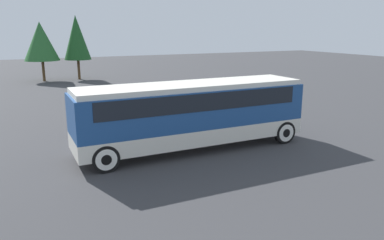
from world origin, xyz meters
name	(u,v)px	position (x,y,z in m)	size (l,w,h in m)	color
ground_plane	(192,149)	(0.00, 0.00, 0.00)	(120.00, 120.00, 0.00)	#38383A
tour_bus	(194,110)	(0.10, 0.00, 1.85)	(10.59, 2.61, 3.05)	silver
parked_car_near	(119,105)	(-1.23, 8.21, 0.66)	(4.75, 1.85, 1.31)	silver
parked_car_mid	(161,111)	(0.60, 5.51, 0.67)	(4.42, 1.87, 1.36)	maroon
tree_left	(77,38)	(-0.50, 27.30, 4.45)	(2.82, 2.82, 6.80)	brown
tree_center	(41,41)	(-4.09, 27.42, 4.12)	(3.55, 3.55, 6.11)	brown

